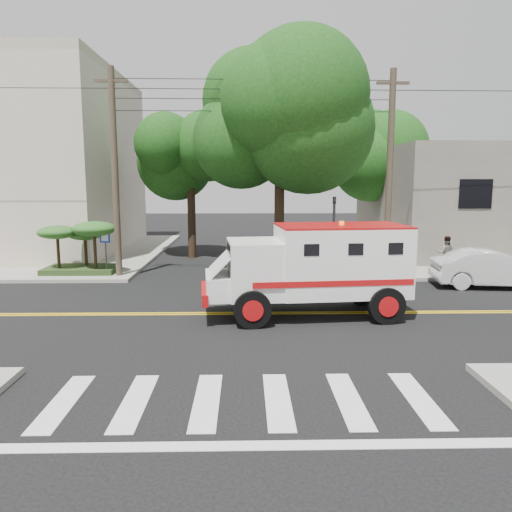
{
  "coord_description": "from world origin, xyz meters",
  "views": [
    {
      "loc": [
        -0.04,
        -15.77,
        4.29
      ],
      "look_at": [
        0.36,
        1.92,
        1.6
      ],
      "focal_mm": 35.0,
      "sensor_mm": 36.0,
      "label": 1
    }
  ],
  "objects_px": {
    "parked_sedan": "(492,269)",
    "pedestrian_a": "(357,247)",
    "armored_truck": "(315,265)",
    "pedestrian_b": "(446,253)"
  },
  "relations": [
    {
      "from": "parked_sedan",
      "to": "pedestrian_a",
      "type": "height_order",
      "value": "pedestrian_a"
    },
    {
      "from": "armored_truck",
      "to": "parked_sedan",
      "type": "relative_size",
      "value": 1.41
    },
    {
      "from": "pedestrian_a",
      "to": "parked_sedan",
      "type": "bearing_deg",
      "value": 124.54
    },
    {
      "from": "armored_truck",
      "to": "pedestrian_a",
      "type": "relative_size",
      "value": 3.76
    },
    {
      "from": "parked_sedan",
      "to": "pedestrian_b",
      "type": "relative_size",
      "value": 2.96
    },
    {
      "from": "pedestrian_a",
      "to": "pedestrian_b",
      "type": "bearing_deg",
      "value": 149.77
    },
    {
      "from": "parked_sedan",
      "to": "armored_truck",
      "type": "bearing_deg",
      "value": 124.15
    },
    {
      "from": "armored_truck",
      "to": "pedestrian_b",
      "type": "xyz_separation_m",
      "value": [
        7.16,
        7.32,
        -0.72
      ]
    },
    {
      "from": "pedestrian_a",
      "to": "pedestrian_b",
      "type": "height_order",
      "value": "pedestrian_a"
    },
    {
      "from": "armored_truck",
      "to": "pedestrian_b",
      "type": "relative_size",
      "value": 4.18
    }
  ]
}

